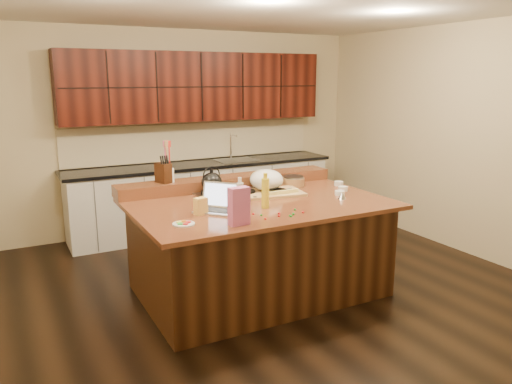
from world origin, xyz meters
TOP-DOWN VIEW (x-y plane):
  - room at (0.00, 0.00)m, footprint 5.52×5.02m
  - island at (0.00, 0.00)m, footprint 2.40×1.60m
  - back_ledge at (0.00, 0.70)m, footprint 2.40×0.30m
  - cooktop at (0.00, 0.30)m, footprint 0.92×0.52m
  - back_counter at (0.30, 2.23)m, footprint 3.70×0.66m
  - kettle at (-0.30, 0.43)m, footprint 0.26×0.26m
  - green_bowl at (0.30, 0.43)m, footprint 0.33×0.33m
  - laptop at (-0.48, -0.13)m, footprint 0.44×0.44m
  - oil_bottle at (-0.06, -0.24)m, footprint 0.09×0.09m
  - vinegar_bottle at (-0.30, -0.22)m, footprint 0.08×0.08m
  - wooden_tray at (0.25, 0.27)m, footprint 0.65×0.52m
  - ramekin_a at (0.99, -0.01)m, footprint 0.12×0.12m
  - ramekin_b at (0.84, -0.16)m, footprint 0.12×0.12m
  - ramekin_c at (1.11, 0.22)m, footprint 0.13×0.13m
  - strainer_bowl at (0.66, 0.43)m, footprint 0.26×0.26m
  - kitchen_timer at (0.76, -0.29)m, footprint 0.10×0.10m
  - pink_bag at (-0.50, -0.61)m, footprint 0.17×0.10m
  - candy_plate at (-0.90, -0.40)m, footprint 0.21×0.21m
  - package_box at (-0.66, -0.18)m, footprint 0.12×0.09m
  - utensil_crock at (-0.66, 0.70)m, footprint 0.13×0.13m
  - knife_block at (-0.71, 0.70)m, footprint 0.15×0.19m
  - gumdrop_0 at (-0.25, -0.59)m, footprint 0.02×0.02m
  - gumdrop_1 at (0.04, -0.57)m, footprint 0.02×0.02m
  - gumdrop_2 at (-0.06, -0.50)m, footprint 0.02×0.02m
  - gumdrop_3 at (-0.02, -0.62)m, footprint 0.02×0.02m
  - gumdrop_4 at (0.14, -0.56)m, footprint 0.02×0.02m
  - gumdrop_5 at (-0.22, -0.47)m, footprint 0.02×0.02m
  - gumdrop_6 at (-0.10, -0.56)m, footprint 0.02×0.02m
  - gumdrop_7 at (-0.02, -0.60)m, footprint 0.02×0.02m
  - gumdrop_8 at (0.13, -0.44)m, footprint 0.02×0.02m
  - gumdrop_9 at (0.13, -0.45)m, footprint 0.02×0.02m
  - gumdrop_10 at (-0.26, -0.40)m, footprint 0.02×0.02m

SIDE VIEW (x-z plane):
  - island at x=0.00m, z-range 0.00..0.92m
  - candy_plate at x=-0.90m, z-range 0.92..0.93m
  - gumdrop_0 at x=-0.25m, z-range 0.92..0.94m
  - gumdrop_1 at x=0.04m, z-range 0.92..0.94m
  - gumdrop_2 at x=-0.06m, z-range 0.92..0.94m
  - gumdrop_3 at x=-0.02m, z-range 0.92..0.94m
  - gumdrop_4 at x=0.14m, z-range 0.92..0.94m
  - gumdrop_5 at x=-0.22m, z-range 0.92..0.94m
  - gumdrop_6 at x=-0.10m, z-range 0.92..0.94m
  - gumdrop_7 at x=-0.02m, z-range 0.92..0.94m
  - gumdrop_8 at x=0.13m, z-range 0.92..0.94m
  - gumdrop_9 at x=0.13m, z-range 0.92..0.94m
  - gumdrop_10 at x=-0.26m, z-range 0.92..0.94m
  - cooktop at x=0.00m, z-range 0.91..0.96m
  - ramekin_a at x=0.99m, z-range 0.92..0.96m
  - ramekin_b at x=0.84m, z-range 0.92..0.96m
  - ramekin_c at x=1.11m, z-range 0.92..0.96m
  - kitchen_timer at x=0.76m, z-range 0.92..0.99m
  - strainer_bowl at x=0.66m, z-range 0.92..1.01m
  - back_ledge at x=0.00m, z-range 0.92..1.04m
  - back_counter at x=0.30m, z-range -0.22..2.18m
  - laptop at x=-0.48m, z-range 0.86..1.11m
  - package_box at x=-0.66m, z-range 0.92..1.07m
  - wooden_tray at x=0.25m, z-range 0.91..1.15m
  - vinegar_bottle at x=-0.30m, z-range 0.92..1.17m
  - green_bowl at x=0.30m, z-range 0.97..1.13m
  - oil_bottle at x=-0.06m, z-range 0.92..1.19m
  - kettle at x=-0.30m, z-range 0.97..1.15m
  - pink_bag at x=-0.50m, z-range 0.92..1.23m
  - utensil_crock at x=-0.66m, z-range 1.04..1.18m
  - knife_block at x=-0.71m, z-range 1.04..1.24m
  - room at x=0.00m, z-range -0.01..2.71m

